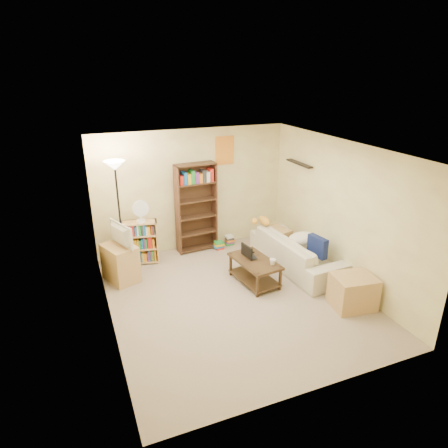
{
  "coord_description": "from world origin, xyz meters",
  "views": [
    {
      "loc": [
        -2.33,
        -5.3,
        3.62
      ],
      "look_at": [
        0.1,
        0.73,
        1.05
      ],
      "focal_mm": 32.0,
      "sensor_mm": 36.0,
      "label": 1
    }
  ],
  "objects_px": {
    "tabby_cat": "(263,221)",
    "laptop": "(253,256)",
    "side_table": "(275,243)",
    "end_cabinet": "(353,292)",
    "coffee_table": "(255,268)",
    "television": "(118,235)",
    "mug": "(273,262)",
    "short_bookshelf": "(140,242)",
    "tall_bookshelf": "(196,206)",
    "desk_fan": "(141,211)",
    "floor_lamp": "(117,186)",
    "sofa": "(297,252)",
    "tv_stand": "(121,263)"
  },
  "relations": [
    {
      "from": "tall_bookshelf",
      "to": "short_bookshelf",
      "type": "distance_m",
      "value": 1.34
    },
    {
      "from": "short_bookshelf",
      "to": "side_table",
      "type": "bearing_deg",
      "value": -4.03
    },
    {
      "from": "sofa",
      "to": "desk_fan",
      "type": "relative_size",
      "value": 5.07
    },
    {
      "from": "side_table",
      "to": "end_cabinet",
      "type": "height_order",
      "value": "side_table"
    },
    {
      "from": "short_bookshelf",
      "to": "television",
      "type": "bearing_deg",
      "value": -119.08
    },
    {
      "from": "coffee_table",
      "to": "television",
      "type": "relative_size",
      "value": 1.54
    },
    {
      "from": "coffee_table",
      "to": "short_bookshelf",
      "type": "height_order",
      "value": "short_bookshelf"
    },
    {
      "from": "desk_fan",
      "to": "floor_lamp",
      "type": "bearing_deg",
      "value": -148.57
    },
    {
      "from": "sofa",
      "to": "side_table",
      "type": "xyz_separation_m",
      "value": [
        -0.15,
        0.59,
        -0.03
      ]
    },
    {
      "from": "mug",
      "to": "side_table",
      "type": "distance_m",
      "value": 1.3
    },
    {
      "from": "tabby_cat",
      "to": "desk_fan",
      "type": "distance_m",
      "value": 2.43
    },
    {
      "from": "mug",
      "to": "short_bookshelf",
      "type": "height_order",
      "value": "short_bookshelf"
    },
    {
      "from": "sofa",
      "to": "television",
      "type": "height_order",
      "value": "television"
    },
    {
      "from": "sofa",
      "to": "short_bookshelf",
      "type": "relative_size",
      "value": 2.54
    },
    {
      "from": "coffee_table",
      "to": "short_bookshelf",
      "type": "bearing_deg",
      "value": 130.48
    },
    {
      "from": "coffee_table",
      "to": "desk_fan",
      "type": "height_order",
      "value": "desk_fan"
    },
    {
      "from": "laptop",
      "to": "end_cabinet",
      "type": "xyz_separation_m",
      "value": [
        1.08,
        -1.43,
        -0.19
      ]
    },
    {
      "from": "sofa",
      "to": "side_table",
      "type": "distance_m",
      "value": 0.61
    },
    {
      "from": "tall_bookshelf",
      "to": "floor_lamp",
      "type": "xyz_separation_m",
      "value": [
        -1.58,
        -0.47,
        0.72
      ]
    },
    {
      "from": "mug",
      "to": "desk_fan",
      "type": "bearing_deg",
      "value": 136.83
    },
    {
      "from": "sofa",
      "to": "side_table",
      "type": "height_order",
      "value": "sofa"
    },
    {
      "from": "tabby_cat",
      "to": "side_table",
      "type": "bearing_deg",
      "value": -50.6
    },
    {
      "from": "tabby_cat",
      "to": "laptop",
      "type": "height_order",
      "value": "tabby_cat"
    },
    {
      "from": "coffee_table",
      "to": "television",
      "type": "height_order",
      "value": "television"
    },
    {
      "from": "television",
      "to": "mug",
      "type": "bearing_deg",
      "value": -138.71
    },
    {
      "from": "floor_lamp",
      "to": "side_table",
      "type": "bearing_deg",
      "value": -7.73
    },
    {
      "from": "desk_fan",
      "to": "floor_lamp",
      "type": "height_order",
      "value": "floor_lamp"
    },
    {
      "from": "coffee_table",
      "to": "mug",
      "type": "height_order",
      "value": "mug"
    },
    {
      "from": "end_cabinet",
      "to": "side_table",
      "type": "bearing_deg",
      "value": 97.06
    },
    {
      "from": "floor_lamp",
      "to": "tv_stand",
      "type": "bearing_deg",
      "value": -111.1
    },
    {
      "from": "laptop",
      "to": "floor_lamp",
      "type": "relative_size",
      "value": 0.15
    },
    {
      "from": "television",
      "to": "sofa",
      "type": "bearing_deg",
      "value": -124.12
    },
    {
      "from": "tv_stand",
      "to": "television",
      "type": "relative_size",
      "value": 0.98
    },
    {
      "from": "tabby_cat",
      "to": "floor_lamp",
      "type": "xyz_separation_m",
      "value": [
        -2.78,
        0.18,
        0.99
      ]
    },
    {
      "from": "desk_fan",
      "to": "floor_lamp",
      "type": "relative_size",
      "value": 0.2
    },
    {
      "from": "short_bookshelf",
      "to": "laptop",
      "type": "bearing_deg",
      "value": -27.07
    },
    {
      "from": "short_bookshelf",
      "to": "floor_lamp",
      "type": "relative_size",
      "value": 0.41
    },
    {
      "from": "sofa",
      "to": "floor_lamp",
      "type": "relative_size",
      "value": 1.03
    },
    {
      "from": "mug",
      "to": "tv_stand",
      "type": "bearing_deg",
      "value": 152.52
    },
    {
      "from": "tabby_cat",
      "to": "television",
      "type": "relative_size",
      "value": 0.71
    },
    {
      "from": "laptop",
      "to": "tall_bookshelf",
      "type": "height_order",
      "value": "tall_bookshelf"
    },
    {
      "from": "tall_bookshelf",
      "to": "end_cabinet",
      "type": "distance_m",
      "value": 3.48
    },
    {
      "from": "coffee_table",
      "to": "television",
      "type": "xyz_separation_m",
      "value": [
        -2.19,
        0.98,
        0.59
      ]
    },
    {
      "from": "tall_bookshelf",
      "to": "side_table",
      "type": "distance_m",
      "value": 1.76
    },
    {
      "from": "tabby_cat",
      "to": "tall_bookshelf",
      "type": "height_order",
      "value": "tall_bookshelf"
    },
    {
      "from": "tabby_cat",
      "to": "television",
      "type": "bearing_deg",
      "value": -178.56
    },
    {
      "from": "television",
      "to": "coffee_table",
      "type": "bearing_deg",
      "value": -135.28
    },
    {
      "from": "side_table",
      "to": "coffee_table",
      "type": "bearing_deg",
      "value": -135.83
    },
    {
      "from": "mug",
      "to": "coffee_table",
      "type": "bearing_deg",
      "value": 127.37
    },
    {
      "from": "laptop",
      "to": "mug",
      "type": "relative_size",
      "value": 2.37
    }
  ]
}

